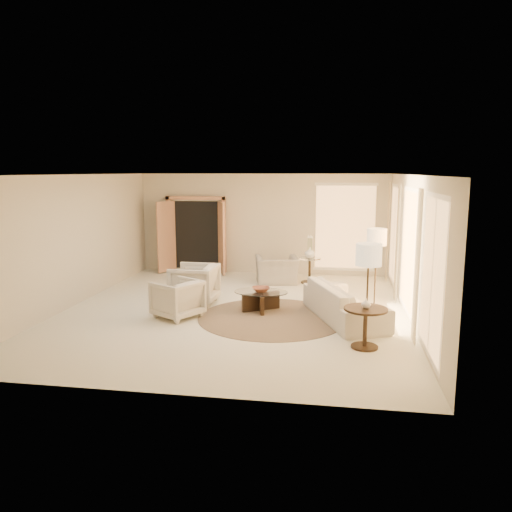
# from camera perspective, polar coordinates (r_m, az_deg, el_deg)

# --- Properties ---
(room) EXTENTS (7.04, 8.04, 2.83)m
(room) POSITION_cam_1_polar(r_m,az_deg,el_deg) (10.16, -2.59, 1.34)
(room) COLOR #ECE7CD
(room) RESTS_ON ground
(windows_right) EXTENTS (0.10, 6.40, 2.40)m
(windows_right) POSITION_cam_1_polar(r_m,az_deg,el_deg) (10.16, 16.96, 0.65)
(windows_right) COLOR #EDAA5E
(windows_right) RESTS_ON room
(window_back_corner) EXTENTS (1.70, 0.10, 2.40)m
(window_back_corner) POSITION_cam_1_polar(r_m,az_deg,el_deg) (13.88, 10.14, 3.24)
(window_back_corner) COLOR #EDAA5E
(window_back_corner) RESTS_ON room
(curtains_right) EXTENTS (0.06, 5.20, 2.60)m
(curtains_right) POSITION_cam_1_polar(r_m,az_deg,el_deg) (11.04, 16.08, 1.12)
(curtains_right) COLOR #BFB18A
(curtains_right) RESTS_ON room
(french_doors) EXTENTS (1.95, 0.66, 2.16)m
(french_doors) POSITION_cam_1_polar(r_m,az_deg,el_deg) (14.34, -6.92, 2.39)
(french_doors) COLOR tan
(french_doors) RESTS_ON room
(area_rug) EXTENTS (3.42, 3.42, 0.01)m
(area_rug) POSITION_cam_1_polar(r_m,az_deg,el_deg) (9.96, 1.83, -7.04)
(area_rug) COLOR #423122
(area_rug) RESTS_ON room
(sofa) EXTENTS (1.74, 2.56, 0.70)m
(sofa) POSITION_cam_1_polar(r_m,az_deg,el_deg) (9.92, 10.07, -5.20)
(sofa) COLOR beige
(sofa) RESTS_ON room
(armchair_left) EXTENTS (0.89, 0.95, 0.96)m
(armchair_left) POSITION_cam_1_polar(r_m,az_deg,el_deg) (10.96, -7.07, -3.01)
(armchair_left) COLOR beige
(armchair_left) RESTS_ON room
(armchair_right) EXTENTS (1.07, 1.08, 0.83)m
(armchair_right) POSITION_cam_1_polar(r_m,az_deg,el_deg) (10.01, -8.99, -4.63)
(armchair_right) COLOR beige
(armchair_right) RESTS_ON room
(accent_chair) EXTENTS (1.19, 0.91, 0.93)m
(accent_chair) POSITION_cam_1_polar(r_m,az_deg,el_deg) (12.89, 2.39, -1.08)
(accent_chair) COLOR #9B978E
(accent_chair) RESTS_ON room
(coffee_table) EXTENTS (1.45, 1.45, 0.41)m
(coffee_table) POSITION_cam_1_polar(r_m,az_deg,el_deg) (10.39, 0.56, -4.89)
(coffee_table) COLOR black
(coffee_table) RESTS_ON room
(end_table) EXTENTS (0.71, 0.71, 0.67)m
(end_table) POSITION_cam_1_polar(r_m,az_deg,el_deg) (8.39, 12.39, -7.23)
(end_table) COLOR black
(end_table) RESTS_ON room
(side_table) EXTENTS (0.57, 0.57, 0.67)m
(side_table) POSITION_cam_1_polar(r_m,az_deg,el_deg) (12.97, 6.14, -1.34)
(side_table) COLOR black
(side_table) RESTS_ON room
(floor_lamp_near) EXTENTS (0.41, 0.41, 1.69)m
(floor_lamp_near) POSITION_cam_1_polar(r_m,az_deg,el_deg) (10.70, 13.63, 1.72)
(floor_lamp_near) COLOR black
(floor_lamp_near) RESTS_ON room
(floor_lamp_far) EXTENTS (0.42, 0.42, 1.72)m
(floor_lamp_far) POSITION_cam_1_polar(r_m,az_deg,el_deg) (8.22, 12.74, -0.40)
(floor_lamp_far) COLOR black
(floor_lamp_far) RESTS_ON room
(bowl) EXTENTS (0.45, 0.45, 0.09)m
(bowl) POSITION_cam_1_polar(r_m,az_deg,el_deg) (10.34, 0.56, -3.83)
(bowl) COLOR brown
(bowl) RESTS_ON coffee_table
(end_vase) EXTENTS (0.16, 0.16, 0.16)m
(end_vase) POSITION_cam_1_polar(r_m,az_deg,el_deg) (8.32, 12.46, -5.35)
(end_vase) COLOR white
(end_vase) RESTS_ON end_table
(side_vase) EXTENTS (0.30, 0.30, 0.28)m
(side_vase) POSITION_cam_1_polar(r_m,az_deg,el_deg) (12.90, 6.18, 0.38)
(side_vase) COLOR white
(side_vase) RESTS_ON side_table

